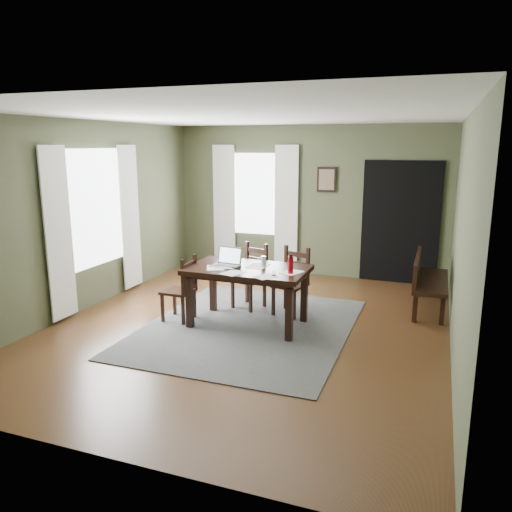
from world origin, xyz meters
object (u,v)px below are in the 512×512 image
at_px(water_bottle, 291,265).
at_px(bench, 426,277).
at_px(laptop, 227,261).
at_px(chair_back_right, 292,282).
at_px(chair_end, 181,290).
at_px(chair_back_left, 251,277).
at_px(dining_table, 248,275).

bearing_deg(water_bottle, bench, 45.44).
relative_size(laptop, water_bottle, 1.62).
bearing_deg(chair_back_right, laptop, -123.72).
height_order(chair_end, water_bottle, water_bottle).
relative_size(chair_back_right, water_bottle, 3.88).
xyz_separation_m(chair_back_left, chair_back_right, (0.65, -0.08, 0.00)).
bearing_deg(dining_table, water_bottle, -9.86).
distance_m(dining_table, chair_back_right, 0.79).
bearing_deg(dining_table, chair_back_left, 107.57).
bearing_deg(water_bottle, chair_back_right, 104.49).
bearing_deg(chair_back_left, chair_end, -110.42).
xyz_separation_m(dining_table, water_bottle, (0.61, -0.10, 0.21)).
bearing_deg(laptop, dining_table, 9.92).
bearing_deg(chair_back_left, water_bottle, -27.01).
relative_size(chair_end, bench, 0.63).
xyz_separation_m(chair_end, chair_back_left, (0.67, 0.87, 0.02)).
bearing_deg(laptop, bench, 39.43).
distance_m(dining_table, bench, 2.65).
bearing_deg(chair_back_left, chair_back_right, 10.45).
height_order(dining_table, water_bottle, water_bottle).
xyz_separation_m(chair_end, bench, (3.09, 1.65, 0.04)).
height_order(dining_table, chair_back_right, chair_back_right).
height_order(chair_back_left, laptop, laptop).
distance_m(bench, water_bottle, 2.28).
bearing_deg(water_bottle, chair_end, -177.95).
distance_m(chair_end, water_bottle, 1.58).
height_order(chair_back_left, water_bottle, water_bottle).
relative_size(chair_end, chair_back_right, 0.95).
height_order(bench, water_bottle, water_bottle).
bearing_deg(chair_end, chair_back_left, 143.59).
distance_m(chair_end, bench, 3.50).
xyz_separation_m(chair_back_left, water_bottle, (0.84, -0.82, 0.44)).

